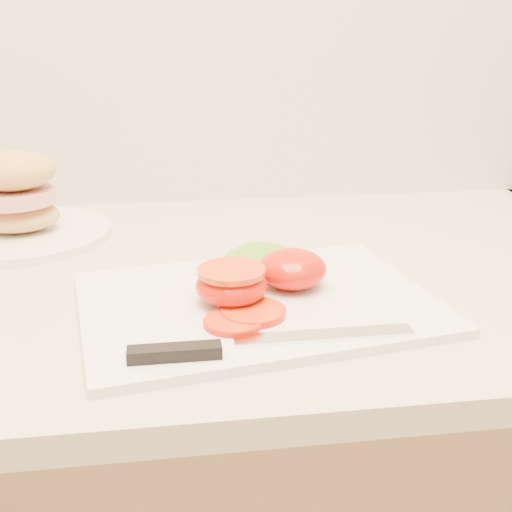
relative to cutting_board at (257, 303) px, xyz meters
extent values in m
cube|color=#C3B798|center=(0.36, 0.12, -0.02)|extent=(3.92, 0.65, 0.03)
cube|color=silver|center=(0.00, 0.00, 0.00)|extent=(0.41, 0.32, 0.01)
ellipsoid|color=red|center=(0.04, 0.03, 0.03)|extent=(0.08, 0.08, 0.04)
ellipsoid|color=red|center=(-0.03, -0.01, 0.02)|extent=(0.08, 0.08, 0.04)
cylinder|color=red|center=(-0.03, -0.01, 0.04)|extent=(0.07, 0.07, 0.01)
cylinder|color=#ED4C14|center=(-0.01, -0.04, 0.01)|extent=(0.07, 0.07, 0.01)
cylinder|color=#ED4C14|center=(-0.03, -0.06, 0.01)|extent=(0.06, 0.06, 0.01)
ellipsoid|color=#5F9527|center=(0.02, 0.09, 0.02)|extent=(0.13, 0.13, 0.02)
cube|color=silver|center=(0.05, -0.10, 0.01)|extent=(0.17, 0.02, 0.00)
cube|color=black|center=(-0.09, -0.12, 0.01)|extent=(0.08, 0.02, 0.01)
cylinder|color=white|center=(-0.30, 0.28, 0.00)|extent=(0.25, 0.25, 0.01)
ellipsoid|color=tan|center=(-0.30, 0.28, 0.03)|extent=(0.12, 0.10, 0.04)
cylinder|color=#D8938C|center=(-0.30, 0.28, 0.06)|extent=(0.11, 0.11, 0.02)
ellipsoid|color=tan|center=(-0.30, 0.28, 0.09)|extent=(0.12, 0.10, 0.05)
camera|label=1|loc=(-0.09, -0.62, 0.28)|focal=45.00mm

